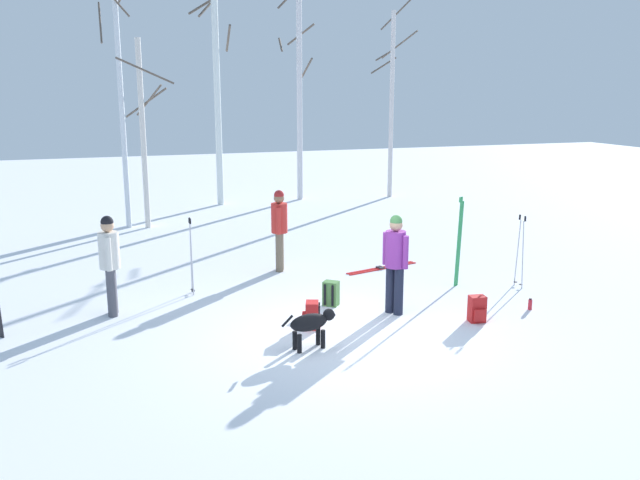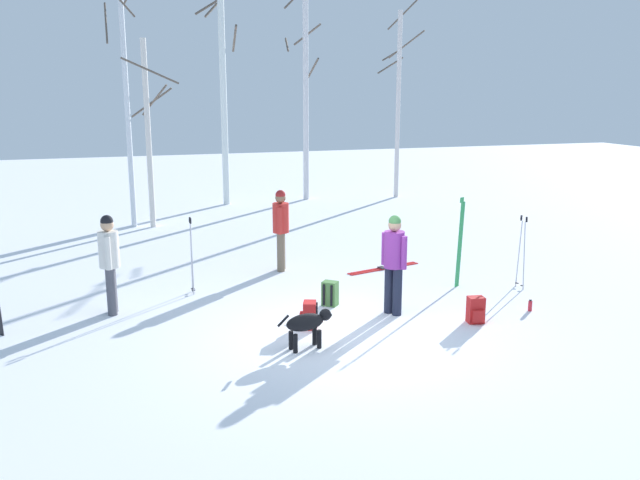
{
  "view_description": "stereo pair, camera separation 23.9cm",
  "coord_description": "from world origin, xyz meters",
  "px_view_note": "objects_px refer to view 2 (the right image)",
  "views": [
    {
      "loc": [
        -3.61,
        -9.18,
        3.78
      ],
      "look_at": [
        0.33,
        2.4,
        1.0
      ],
      "focal_mm": 37.72,
      "sensor_mm": 36.0,
      "label": 1
    },
    {
      "loc": [
        -3.38,
        -9.25,
        3.78
      ],
      "look_at": [
        0.33,
        2.4,
        1.0
      ],
      "focal_mm": 37.72,
      "sensor_mm": 36.0,
      "label": 2
    }
  ],
  "objects_px": {
    "ski_pair_lying_0": "(383,268)",
    "ski_poles_0": "(192,253)",
    "birch_tree_6": "(398,101)",
    "birch_tree_4": "(223,75)",
    "backpack_0": "(309,315)",
    "person_1": "(281,225)",
    "ski_pair_planted_1": "(460,242)",
    "birch_tree_2": "(126,87)",
    "person_0": "(109,258)",
    "person_2": "(394,258)",
    "backpack_2": "(476,310)",
    "dog": "(308,323)",
    "backpack_1": "(330,294)",
    "birch_tree_3": "(149,131)",
    "ski_poles_1": "(522,250)",
    "birch_tree_5": "(305,83)",
    "water_bottle_0": "(530,306)"
  },
  "relations": [
    {
      "from": "person_2",
      "to": "backpack_1",
      "type": "xyz_separation_m",
      "value": [
        -0.87,
        0.76,
        -0.77
      ]
    },
    {
      "from": "birch_tree_6",
      "to": "person_0",
      "type": "bearing_deg",
      "value": -134.03
    },
    {
      "from": "person_1",
      "to": "backpack_1",
      "type": "height_order",
      "value": "person_1"
    },
    {
      "from": "backpack_2",
      "to": "birch_tree_6",
      "type": "relative_size",
      "value": 0.07
    },
    {
      "from": "birch_tree_3",
      "to": "backpack_1",
      "type": "bearing_deg",
      "value": -72.78
    },
    {
      "from": "ski_pair_planted_1",
      "to": "birch_tree_4",
      "type": "height_order",
      "value": "birch_tree_4"
    },
    {
      "from": "backpack_2",
      "to": "backpack_1",
      "type": "bearing_deg",
      "value": 141.37
    },
    {
      "from": "birch_tree_6",
      "to": "ski_pair_lying_0",
      "type": "bearing_deg",
      "value": -115.49
    },
    {
      "from": "person_2",
      "to": "birch_tree_2",
      "type": "relative_size",
      "value": 0.23
    },
    {
      "from": "person_2",
      "to": "ski_poles_1",
      "type": "xyz_separation_m",
      "value": [
        2.95,
        0.65,
        -0.23
      ]
    },
    {
      "from": "birch_tree_6",
      "to": "backpack_2",
      "type": "bearing_deg",
      "value": -108.25
    },
    {
      "from": "person_0",
      "to": "person_2",
      "type": "relative_size",
      "value": 1.0
    },
    {
      "from": "person_1",
      "to": "water_bottle_0",
      "type": "relative_size",
      "value": 8.35
    },
    {
      "from": "person_2",
      "to": "water_bottle_0",
      "type": "relative_size",
      "value": 8.35
    },
    {
      "from": "person_0",
      "to": "person_2",
      "type": "height_order",
      "value": "same"
    },
    {
      "from": "ski_poles_0",
      "to": "water_bottle_0",
      "type": "bearing_deg",
      "value": -27.46
    },
    {
      "from": "backpack_1",
      "to": "backpack_2",
      "type": "distance_m",
      "value": 2.54
    },
    {
      "from": "ski_pair_planted_1",
      "to": "birch_tree_6",
      "type": "xyz_separation_m",
      "value": [
        3.32,
        10.45,
        2.47
      ]
    },
    {
      "from": "ski_pair_planted_1",
      "to": "birch_tree_6",
      "type": "height_order",
      "value": "birch_tree_6"
    },
    {
      "from": "birch_tree_4",
      "to": "backpack_0",
      "type": "bearing_deg",
      "value": -93.74
    },
    {
      "from": "ski_pair_lying_0",
      "to": "ski_poles_0",
      "type": "bearing_deg",
      "value": -172.82
    },
    {
      "from": "birch_tree_2",
      "to": "birch_tree_4",
      "type": "height_order",
      "value": "birch_tree_4"
    },
    {
      "from": "backpack_2",
      "to": "birch_tree_2",
      "type": "distance_m",
      "value": 11.57
    },
    {
      "from": "ski_poles_1",
      "to": "backpack_2",
      "type": "xyz_separation_m",
      "value": [
        -1.84,
        -1.48,
        -0.54
      ]
    },
    {
      "from": "birch_tree_3",
      "to": "birch_tree_4",
      "type": "height_order",
      "value": "birch_tree_4"
    },
    {
      "from": "ski_pair_lying_0",
      "to": "birch_tree_5",
      "type": "distance_m",
      "value": 10.14
    },
    {
      "from": "ski_poles_0",
      "to": "birch_tree_6",
      "type": "relative_size",
      "value": 0.22
    },
    {
      "from": "person_2",
      "to": "backpack_0",
      "type": "distance_m",
      "value": 1.76
    },
    {
      "from": "person_1",
      "to": "birch_tree_3",
      "type": "xyz_separation_m",
      "value": [
        -2.25,
        5.48,
        1.65
      ]
    },
    {
      "from": "person_1",
      "to": "birch_tree_4",
      "type": "relative_size",
      "value": 0.22
    },
    {
      "from": "backpack_1",
      "to": "birch_tree_4",
      "type": "relative_size",
      "value": 0.06
    },
    {
      "from": "ski_poles_1",
      "to": "backpack_1",
      "type": "relative_size",
      "value": 3.21
    },
    {
      "from": "ski_poles_1",
      "to": "backpack_0",
      "type": "height_order",
      "value": "ski_poles_1"
    },
    {
      "from": "dog",
      "to": "person_1",
      "type": "bearing_deg",
      "value": 80.63
    },
    {
      "from": "ski_pair_planted_1",
      "to": "backpack_2",
      "type": "bearing_deg",
      "value": -111.44
    },
    {
      "from": "person_1",
      "to": "ski_pair_planted_1",
      "type": "relative_size",
      "value": 0.98
    },
    {
      "from": "backpack_1",
      "to": "birch_tree_2",
      "type": "height_order",
      "value": "birch_tree_2"
    },
    {
      "from": "ski_pair_planted_1",
      "to": "backpack_2",
      "type": "relative_size",
      "value": 3.98
    },
    {
      "from": "person_2",
      "to": "birch_tree_6",
      "type": "xyz_separation_m",
      "value": [
        5.21,
        11.58,
        2.36
      ]
    },
    {
      "from": "dog",
      "to": "birch_tree_4",
      "type": "relative_size",
      "value": 0.11
    },
    {
      "from": "backpack_2",
      "to": "birch_tree_3",
      "type": "height_order",
      "value": "birch_tree_3"
    },
    {
      "from": "person_0",
      "to": "birch_tree_5",
      "type": "height_order",
      "value": "birch_tree_5"
    },
    {
      "from": "ski_pair_planted_1",
      "to": "ski_pair_lying_0",
      "type": "height_order",
      "value": "ski_pair_planted_1"
    },
    {
      "from": "backpack_2",
      "to": "birch_tree_3",
      "type": "bearing_deg",
      "value": 114.97
    },
    {
      "from": "backpack_0",
      "to": "birch_tree_2",
      "type": "distance_m",
      "value": 10.15
    },
    {
      "from": "backpack_2",
      "to": "water_bottle_0",
      "type": "xyz_separation_m",
      "value": [
        1.21,
        0.24,
        -0.12
      ]
    },
    {
      "from": "person_1",
      "to": "ski_pair_planted_1",
      "type": "xyz_separation_m",
      "value": [
        3.0,
        -2.16,
        -0.11
      ]
    },
    {
      "from": "birch_tree_6",
      "to": "dog",
      "type": "bearing_deg",
      "value": -119.12
    },
    {
      "from": "backpack_1",
      "to": "birch_tree_3",
      "type": "relative_size",
      "value": 0.09
    },
    {
      "from": "ski_poles_0",
      "to": "water_bottle_0",
      "type": "height_order",
      "value": "ski_poles_0"
    }
  ]
}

